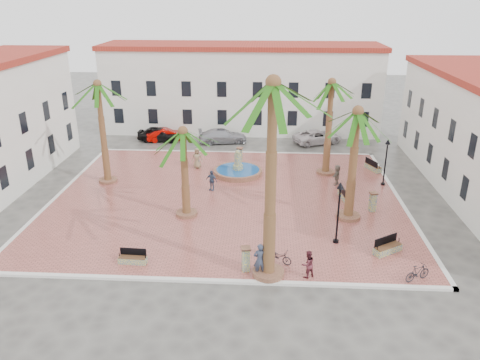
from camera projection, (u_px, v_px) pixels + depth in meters
The scene contains 35 objects.
ground at pixel (227, 199), 35.52m from camera, with size 120.00×120.00×0.00m, color #56544F.
plaza at pixel (227, 198), 35.50m from camera, with size 26.00×22.00×0.15m, color #AA564C.
kerb_n at pixel (236, 153), 45.69m from camera, with size 26.30×0.30×0.16m, color silver.
kerb_s at pixel (210, 281), 25.30m from camera, with size 26.30×0.30×0.16m, color silver.
kerb_e at pixel (401, 202), 34.80m from camera, with size 0.30×22.30×0.16m, color silver.
kerb_w at pixel (60, 194), 36.19m from camera, with size 0.30×22.30×0.16m, color silver.
building_north at pixel (241, 87), 52.29m from camera, with size 30.40×7.40×9.50m.
fountain at pixel (238, 171), 40.01m from camera, with size 4.19×4.19×2.16m.
palm_nw at pixel (99, 95), 35.81m from camera, with size 4.79×4.79×8.35m.
palm_sw at pixel (183, 142), 30.74m from camera, with size 4.90×4.90×6.40m.
palm_s at pixel (273, 105), 22.22m from camera, with size 5.70×5.70×10.92m.
palm_e at pixel (357, 125), 29.83m from camera, with size 5.40×5.40×7.86m.
palm_ne at pixel (331, 93), 37.67m from camera, with size 5.04×5.04×8.16m.
bench_s at pixel (133, 259), 26.78m from camera, with size 1.64×0.57×0.86m.
bench_se at pixel (387, 248), 27.84m from camera, with size 1.90×1.52×1.00m.
bench_e at pixel (344, 195), 35.20m from camera, with size 0.79×1.81×0.92m.
bench_ne at pixel (373, 167), 40.89m from camera, with size 1.26×1.92×0.97m.
lamppost_s at pixel (339, 202), 28.07m from camera, with size 0.44×0.44×4.04m.
lamppost_e at pixel (386, 154), 36.86m from camera, with size 0.42×0.42×3.82m.
bollard_se at pixel (246, 259), 25.85m from camera, with size 0.61×0.61×1.47m.
bollard_n at pixel (240, 155), 42.25m from camera, with size 0.63×0.63×1.52m.
bollard_e at pixel (373, 202), 32.98m from camera, with size 0.61×0.61×1.43m.
litter_bin at pixel (269, 250), 27.43m from camera, with size 0.38×0.38×0.74m, color black.
cyclist_a at pixel (260, 260), 25.32m from camera, with size 0.71×0.47×1.95m, color #2F374B.
bicycle_a at pixel (279, 256), 26.73m from camera, with size 0.56×1.59×0.84m, color black.
cyclist_b at pixel (308, 264), 25.25m from camera, with size 0.78×0.61×1.60m, color #59212B.
bicycle_b at pixel (418, 273), 25.05m from camera, with size 0.45×1.61×0.97m, color black.
pedestrian_fountain_a at pixel (197, 158), 41.10m from camera, with size 0.90×0.59×1.84m, color #877150.
pedestrian_fountain_b at pixel (212, 180), 36.51m from camera, with size 0.96×0.40×1.63m, color #374662.
pedestrian_north at pixel (198, 156), 41.54m from camera, with size 1.22×0.70×1.90m, color #58575D.
pedestrian_east at pixel (337, 175), 37.61m from camera, with size 1.53×0.49×1.65m, color #675B4F.
car_black at pixel (159, 134), 49.26m from camera, with size 1.80×4.47×1.52m, color black.
car_red at pixel (166, 135), 49.42m from camera, with size 1.41×4.03×1.33m, color #A80500.
car_silver at pixel (223, 136), 48.70m from camera, with size 2.04×5.01×1.45m, color #9D9EA6.
car_white at pixel (318, 137), 48.53m from camera, with size 2.34×5.08×1.41m, color silver.
Camera 1 is at (2.87, -32.33, 14.55)m, focal length 35.00 mm.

